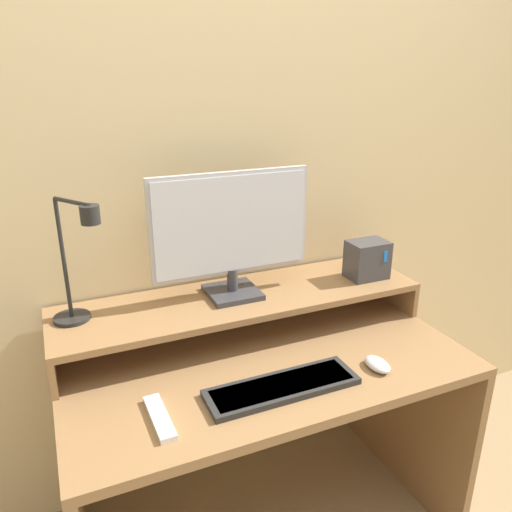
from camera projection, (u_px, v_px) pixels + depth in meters
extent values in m
cube|color=beige|center=(218.00, 160.00, 1.69)|extent=(6.00, 0.05, 2.50)
cube|color=olive|center=(263.00, 360.00, 1.56)|extent=(1.23, 0.69, 0.03)
cube|color=olive|center=(76.00, 508.00, 1.46)|extent=(0.03, 0.69, 0.67)
cube|color=olive|center=(405.00, 405.00, 1.91)|extent=(0.03, 0.69, 0.67)
cube|color=olive|center=(50.00, 354.00, 1.46)|extent=(0.02, 0.33, 0.11)
cube|color=olive|center=(387.00, 287.00, 1.92)|extent=(0.02, 0.33, 0.11)
cube|color=olive|center=(241.00, 298.00, 1.67)|extent=(1.23, 0.33, 0.02)
cube|color=#38383D|center=(233.00, 292.00, 1.67)|extent=(0.17, 0.17, 0.02)
cylinder|color=#38383D|center=(232.00, 279.00, 1.65)|extent=(0.04, 0.04, 0.07)
cube|color=#B7B7BC|center=(231.00, 223.00, 1.59)|extent=(0.53, 0.02, 0.33)
cube|color=silver|center=(232.00, 224.00, 1.58)|extent=(0.50, 0.01, 0.31)
cylinder|color=black|center=(72.00, 318.00, 1.50)|extent=(0.11, 0.11, 0.01)
cylinder|color=black|center=(64.00, 260.00, 1.43)|extent=(0.01, 0.01, 0.36)
cylinder|color=black|center=(71.00, 202.00, 1.33)|extent=(0.09, 0.12, 0.01)
cylinder|color=black|center=(90.00, 215.00, 1.31)|extent=(0.05, 0.05, 0.05)
cube|color=#3D3D42|center=(367.00, 259.00, 1.79)|extent=(0.14, 0.10, 0.14)
cube|color=#1972F2|center=(386.00, 256.00, 1.75)|extent=(0.01, 0.00, 0.04)
cube|color=#282828|center=(282.00, 387.00, 1.38)|extent=(0.44, 0.13, 0.02)
cube|color=black|center=(282.00, 385.00, 1.38)|extent=(0.40, 0.11, 0.01)
ellipsoid|color=silver|center=(377.00, 364.00, 1.48)|extent=(0.06, 0.10, 0.03)
cube|color=white|center=(160.00, 418.00, 1.26)|extent=(0.05, 0.19, 0.02)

